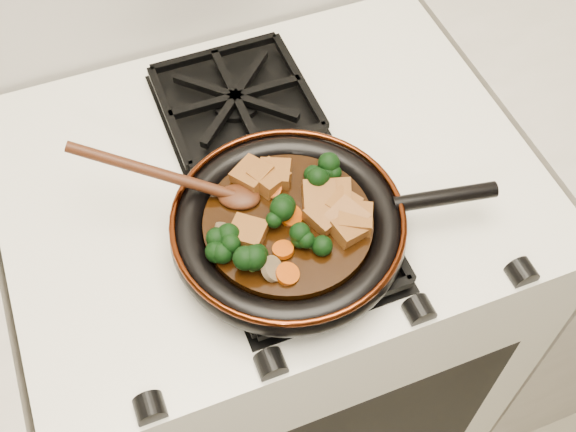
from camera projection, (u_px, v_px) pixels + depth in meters
name	position (u px, v px, depth m)	size (l,w,h in m)	color
stove	(273.00, 316.00, 1.41)	(0.76, 0.60, 0.90)	white
burner_grate_front	(304.00, 244.00, 0.96)	(0.23, 0.23, 0.03)	black
burner_grate_back	(236.00, 101.00, 1.11)	(0.23, 0.23, 0.03)	black
skillet	(290.00, 227.00, 0.94)	(0.43, 0.31, 0.05)	black
braising_sauce	(288.00, 225.00, 0.93)	(0.22, 0.22, 0.02)	black
tofu_cube_0	(337.00, 195.00, 0.94)	(0.04, 0.04, 0.02)	brown
tofu_cube_1	(252.00, 176.00, 0.95)	(0.04, 0.04, 0.02)	brown
tofu_cube_2	(347.00, 220.00, 0.91)	(0.04, 0.05, 0.02)	brown
tofu_cube_3	(269.00, 179.00, 0.95)	(0.04, 0.04, 0.02)	brown
tofu_cube_4	(247.00, 234.00, 0.90)	(0.04, 0.04, 0.02)	brown
tofu_cube_5	(350.00, 230.00, 0.91)	(0.04, 0.04, 0.02)	brown
tofu_cube_6	(355.00, 219.00, 0.92)	(0.04, 0.04, 0.02)	brown
tofu_cube_7	(319.00, 199.00, 0.93)	(0.04, 0.04, 0.02)	brown
tofu_cube_8	(275.00, 174.00, 0.96)	(0.04, 0.04, 0.02)	brown
tofu_cube_9	(323.00, 217.00, 0.92)	(0.04, 0.04, 0.02)	brown
tofu_cube_10	(343.00, 206.00, 0.93)	(0.04, 0.04, 0.02)	brown
broccoli_floret_0	(252.00, 262.00, 0.87)	(0.06, 0.06, 0.05)	black
broccoli_floret_1	(224.00, 245.00, 0.89)	(0.06, 0.06, 0.05)	black
broccoli_floret_2	(329.00, 171.00, 0.96)	(0.06, 0.06, 0.05)	black
broccoli_floret_3	(322.00, 174.00, 0.95)	(0.06, 0.06, 0.05)	black
broccoli_floret_4	(275.00, 216.00, 0.92)	(0.06, 0.06, 0.05)	black
broccoli_floret_5	(311.00, 242.00, 0.89)	(0.05, 0.05, 0.05)	black
carrot_coin_0	(291.00, 216.00, 0.92)	(0.03, 0.03, 0.01)	#AB3D04
carrot_coin_1	(287.00, 274.00, 0.87)	(0.03, 0.03, 0.01)	#AB3D04
carrot_coin_2	(272.00, 189.00, 0.95)	(0.03, 0.03, 0.01)	#AB3D04
carrot_coin_3	(283.00, 250.00, 0.89)	(0.03, 0.03, 0.01)	#AB3D04
carrot_coin_4	(266.00, 184.00, 0.95)	(0.03, 0.03, 0.01)	#AB3D04
mushroom_slice_0	(274.00, 171.00, 0.96)	(0.03, 0.03, 0.01)	brown
mushroom_slice_1	(272.00, 269.00, 0.87)	(0.03, 0.03, 0.01)	brown
mushroom_slice_2	(228.00, 231.00, 0.91)	(0.04, 0.04, 0.01)	brown
wooden_spoon	(192.00, 183.00, 0.93)	(0.14, 0.09, 0.23)	#401D0D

